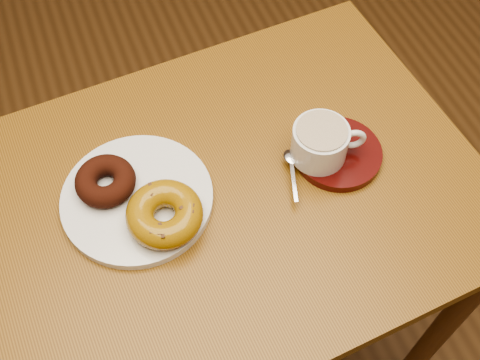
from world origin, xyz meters
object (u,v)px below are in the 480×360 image
object	(u,v)px
cafe_table	(230,226)
donut_plate	(137,199)
coffee_cup	(321,142)
saucer	(338,153)

from	to	relation	value
cafe_table	donut_plate	size ratio (longest dim) A/B	3.58
cafe_table	coffee_cup	world-z (taller)	coffee_cup
cafe_table	saucer	xyz separation A→B (m)	(0.20, -0.00, 0.14)
donut_plate	cafe_table	bearing A→B (deg)	-13.01
saucer	coffee_cup	distance (m)	0.05
saucer	cafe_table	bearing A→B (deg)	179.30
donut_plate	saucer	world-z (taller)	same
cafe_table	coffee_cup	size ratio (longest dim) A/B	7.22
cafe_table	saucer	distance (m)	0.24
donut_plate	coffee_cup	distance (m)	0.32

